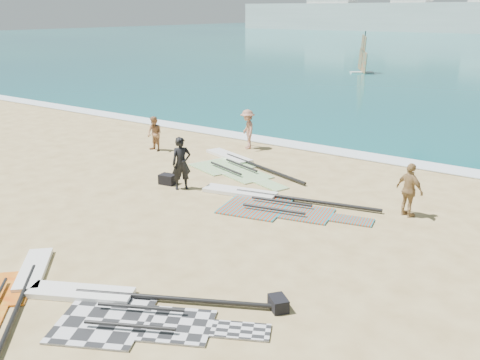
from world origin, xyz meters
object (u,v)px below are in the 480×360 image
Objects in this scene: rig_orange at (268,202)px; beachgoer_back at (410,190)px; rig_red at (5,292)px; beachgoer_left at (155,134)px; gear_bag_far at (278,303)px; person_wetsuit at (181,163)px; rig_grey at (121,308)px; beachgoer_mid at (248,129)px; gear_bag_near at (168,179)px; rig_green at (236,165)px.

rig_orange is 3.69× the size of beachgoer_back.
beachgoer_left is at bearing 163.71° from rig_red.
beachgoer_back is (0.38, 6.80, 0.69)m from gear_bag_far.
rig_grey is at bearing -112.31° from person_wetsuit.
beachgoer_mid reaches higher than rig_grey.
rig_orange is at bearing -6.54° from beachgoer_mid.
beachgoer_mid is (-1.40, 6.01, -0.04)m from person_wetsuit.
rig_orange is 3.33× the size of person_wetsuit.
rig_orange is 10.87× the size of gear_bag_near.
rig_red is at bearing -34.04° from beachgoer_mid.
person_wetsuit is at bearing 95.13° from rig_grey.
rig_red is 12.66m from beachgoer_left.
rig_green is at bearing 130.69° from gear_bag_far.
beachgoer_mid reaches higher than rig_red.
beachgoer_mid is (3.09, 2.71, 0.12)m from beachgoer_left.
rig_red is at bearing -61.90° from rig_green.
beachgoer_mid reaches higher than gear_bag_far.
rig_grey is 3.29× the size of beachgoer_back.
rig_green is at bearing 37.96° from person_wetsuit.
gear_bag_far is (7.04, -8.18, 0.09)m from rig_green.
person_wetsuit is at bearing 146.70° from rig_red.
beachgoer_back is at bearing 13.45° from gear_bag_near.
gear_bag_near is 1.21× the size of gear_bag_far.
rig_red is at bearing -113.10° from rig_orange.
beachgoer_left is at bearing -159.79° from rig_green.
rig_red is 7.96m from person_wetsuit.
rig_orange is 4.37m from beachgoer_back.
gear_bag_far is at bearing -67.77° from rig_orange.
beachgoer_mid is at bearing -1.53° from beachgoer_back.
gear_bag_far is (2.63, 1.93, 0.09)m from rig_grey.
rig_red is at bearing -72.63° from gear_bag_near.
rig_red is 2.67× the size of beachgoer_back.
beachgoer_mid is (-1.25, 2.60, 0.83)m from rig_green.
rig_green is at bearing 8.33° from beachgoer_left.
rig_red is 5.99m from gear_bag_far.
rig_grey is 13.95m from beachgoer_mid.
rig_green is 3.37m from gear_bag_near.
person_wetsuit is (-3.24, -0.50, 0.87)m from rig_orange.
beachgoer_mid is at bearing 48.13° from beachgoer_left.
beachgoer_left is at bearing 103.94° from rig_grey.
gear_bag_near is at bearing -40.58° from beachgoer_mid.
rig_green is (-4.41, 10.12, 0.00)m from rig_grey.
rig_grey is 2.97× the size of person_wetsuit.
person_wetsuit reaches higher than beachgoer_left.
rig_orange is 3.46× the size of beachgoer_mid.
gear_bag_far is (3.64, -5.28, 0.09)m from rig_orange.
person_wetsuit reaches higher than beachgoer_mid.
rig_green is at bearing -21.08° from beachgoer_mid.
rig_grey is 7.28m from rig_orange.
person_wetsuit is at bearing -68.61° from rig_green.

